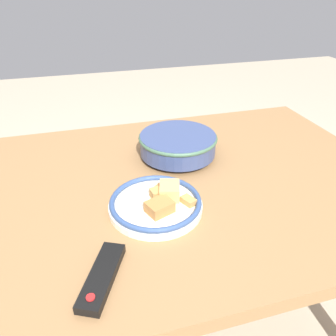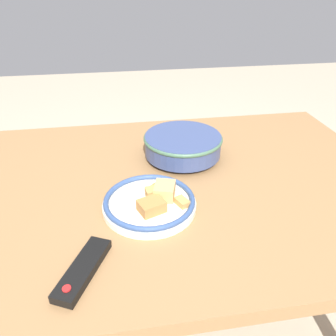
{
  "view_description": "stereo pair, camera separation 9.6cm",
  "coord_description": "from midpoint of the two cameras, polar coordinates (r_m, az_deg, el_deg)",
  "views": [
    {
      "loc": [
        0.2,
        0.78,
        1.24
      ],
      "look_at": [
        -0.03,
        -0.01,
        0.75
      ],
      "focal_mm": 35.0,
      "sensor_mm": 36.0,
      "label": 1
    },
    {
      "loc": [
        0.1,
        0.8,
        1.24
      ],
      "look_at": [
        -0.03,
        -0.01,
        0.75
      ],
      "focal_mm": 35.0,
      "sensor_mm": 36.0,
      "label": 2
    }
  ],
  "objects": [
    {
      "name": "food_plate",
      "position": [
        0.86,
        -5.14,
        -6.17
      ],
      "size": [
        0.24,
        0.24,
        0.06
      ],
      "color": "silver",
      "rests_on": "dining_table"
    },
    {
      "name": "ground_plane",
      "position": [
        1.48,
        -3.06,
        -26.04
      ],
      "size": [
        8.0,
        8.0,
        0.0
      ],
      "primitive_type": "plane",
      "color": "#B7A88E"
    },
    {
      "name": "noodle_bowl",
      "position": [
        1.08,
        -0.83,
        4.15
      ],
      "size": [
        0.26,
        0.26,
        0.08
      ],
      "color": "#384775",
      "rests_on": "dining_table"
    },
    {
      "name": "tv_remote",
      "position": [
        0.71,
        -15.42,
        -17.9
      ],
      "size": [
        0.12,
        0.17,
        0.02
      ],
      "rotation": [
        0.0,
        0.0,
        5.84
      ],
      "color": "black",
      "rests_on": "dining_table"
    },
    {
      "name": "dining_table",
      "position": [
        1.01,
        -4.05,
        -6.14
      ],
      "size": [
        1.44,
        0.91,
        0.71
      ],
      "color": "olive",
      "rests_on": "ground_plane"
    }
  ]
}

